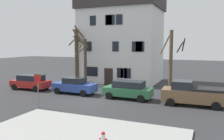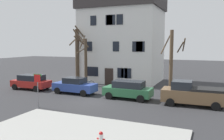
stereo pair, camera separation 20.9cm
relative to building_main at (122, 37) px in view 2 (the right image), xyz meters
name	(u,v)px [view 2 (the right image)]	position (x,y,z in m)	size (l,w,h in m)	color
ground_plane	(93,101)	(1.75, -11.88, -5.98)	(120.00, 120.00, 0.00)	#2D2D30
sidewalk_slab	(79,136)	(4.81, -19.44, -5.92)	(11.43, 6.48, 0.12)	#999993
building_main	(122,37)	(0.00, 0.00, 0.00)	(10.53, 7.95, 11.76)	white
tree_bare_near	(78,53)	(-4.76, -3.83, -2.05)	(2.95, 2.93, 7.42)	#4C3D2D
tree_bare_mid	(85,60)	(-2.85, -5.19, -2.82)	(2.28, 2.36, 6.88)	#4C3D2D
tree_bare_far	(172,59)	(7.37, -4.27, -2.46)	(2.73, 2.59, 6.61)	brown
car_red_wagon	(31,82)	(-7.22, -9.80, -5.11)	(4.38, 2.17, 1.66)	#AD231E
car_blue_sedan	(75,86)	(-1.48, -9.84, -5.14)	(4.56, 2.01, 1.68)	#2D4799
car_green_wagon	(128,89)	(4.32, -9.83, -5.10)	(4.51, 2.13, 1.70)	#2D6B42
pickup_truck_brown	(192,94)	(10.02, -9.96, -5.00)	(5.10, 2.33, 2.03)	brown
fire_hydrant	(101,138)	(6.52, -20.14, -5.50)	(0.42, 0.22, 0.70)	silver
street_sign_pole	(38,84)	(-1.33, -15.54, -4.07)	(0.76, 0.07, 2.72)	slate
bicycle_leaning	(87,83)	(-2.33, -5.69, -5.62)	(1.71, 0.49, 1.03)	black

